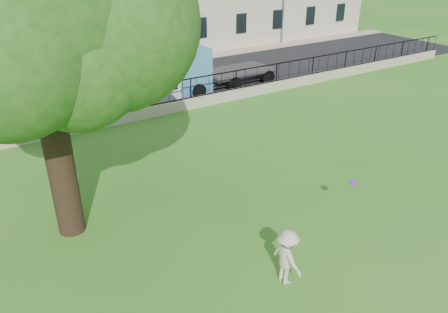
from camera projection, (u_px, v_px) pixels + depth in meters
ground at (288, 234)px, 14.03m from camera, size 120.00×120.00×0.00m
retaining_wall at (141, 113)px, 22.97m from camera, size 50.00×0.40×0.60m
iron_railing at (140, 98)px, 22.59m from camera, size 50.00×0.05×1.13m
street at (112, 95)px, 26.65m from camera, size 60.00×9.00×0.01m
sidewalk at (86, 74)px, 30.56m from camera, size 60.00×1.40×0.12m
tree at (24, 2)px, 11.09m from camera, size 8.38×6.58×10.56m
man at (287, 257)px, 11.73m from camera, size 0.62×1.08×1.66m
frisbee at (353, 182)px, 13.90m from camera, size 0.30×0.29×0.12m
white_van at (155, 84)px, 25.39m from camera, size 4.78×2.13×1.96m
blue_truck at (222, 65)px, 27.40m from camera, size 6.81×2.56×2.83m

